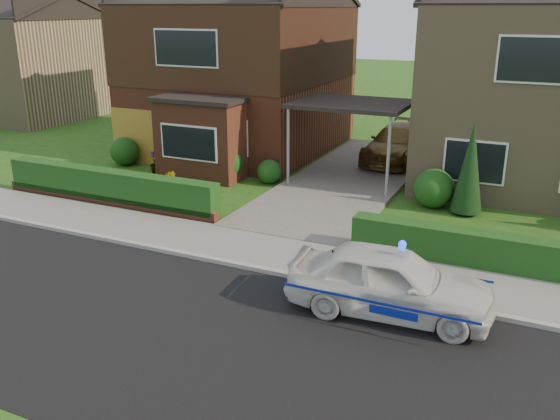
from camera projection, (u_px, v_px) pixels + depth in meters
The scene contains 23 objects.
ground at pixel (162, 329), 11.21m from camera, with size 120.00×120.00×0.00m, color #205015.
road at pixel (162, 329), 11.21m from camera, with size 60.00×6.00×0.02m, color black.
kerb at pixel (239, 265), 13.81m from camera, with size 60.00×0.16×0.12m, color #9E9993.
sidewalk at pixel (260, 250), 14.71m from camera, with size 60.00×2.00×0.10m, color slate.
driveway at pixel (349, 180), 20.62m from camera, with size 3.80×12.00×0.12m, color #666059.
house_left at pixel (241, 57), 24.19m from camera, with size 7.50×9.53×7.25m.
house_right at pixel (548, 73), 19.70m from camera, with size 7.50×8.06×7.25m.
carport_link at pixel (351, 105), 19.74m from camera, with size 3.80×3.00×2.77m.
garage_door at pixel (136, 137), 22.70m from camera, with size 2.20×0.10×2.10m, color olive.
dwarf_wall at pixel (107, 201), 18.01m from camera, with size 7.70×0.25×0.36m, color brown.
hedge_left at pixel (111, 205), 18.20m from camera, with size 7.50×0.55×0.90m, color #173A12.
hedge_right at pixel (511, 274), 13.48m from camera, with size 7.50×0.55×0.80m, color #173A12.
shrub_left_far at pixel (125, 151), 22.57m from camera, with size 1.08×1.08×1.08m, color #173A12.
shrub_left_mid at pixel (224, 162), 20.56m from camera, with size 1.32×1.32×1.32m, color #173A12.
shrub_left_near at pixel (269, 172), 20.26m from camera, with size 0.84×0.84×0.84m, color #173A12.
shrub_right_near at pixel (434, 188), 17.80m from camera, with size 1.20×1.20×1.20m, color #173A12.
conifer_a at pixel (470, 171), 17.00m from camera, with size 0.90×0.90×2.60m, color black.
neighbour_left at pixel (29, 68), 32.06m from camera, with size 6.50×7.00×5.20m, color #9A825E.
police_car at pixel (390, 282), 11.56m from camera, with size 3.69×4.12×1.53m.
driveway_car at pixel (398, 143), 22.76m from camera, with size 1.87×4.59×1.33m, color brown.
potted_plant_a at pixel (199, 198), 17.73m from camera, with size 0.35×0.24×0.66m, color gray.
potted_plant_b at pixel (168, 184), 18.84m from camera, with size 0.47×0.38×0.86m, color gray.
potted_plant_c at pixel (156, 163), 21.46m from camera, with size 0.46×0.46×0.82m, color gray.
Camera 1 is at (6.19, -8.00, 5.78)m, focal length 38.00 mm.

